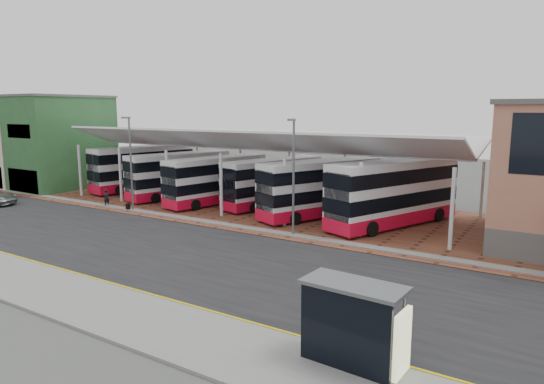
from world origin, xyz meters
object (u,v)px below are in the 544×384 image
object	(u,v)px
bus_2	(216,180)
bus_4	(321,189)
bus_5	(394,193)
bus_shelter	(358,319)
bus_3	(273,183)
bus_0	(143,168)
bus_1	(179,175)
pedestrian	(107,198)

from	to	relation	value
bus_2	bus_4	size ratio (longest dim) A/B	0.96
bus_2	bus_5	bearing A→B (deg)	13.13
bus_4	bus_shelter	bearing A→B (deg)	-37.07
bus_2	bus_3	world-z (taller)	bus_2
bus_0	bus_2	size ratio (longest dim) A/B	1.10
bus_2	bus_4	world-z (taller)	bus_4
bus_1	bus_2	size ratio (longest dim) A/B	1.02
bus_0	bus_5	size ratio (longest dim) A/B	0.98
bus_3	bus_shelter	bearing A→B (deg)	-37.06
bus_2	pedestrian	bearing A→B (deg)	-126.44
bus_0	bus_shelter	world-z (taller)	bus_0
bus_0	bus_2	distance (m)	11.81
pedestrian	bus_5	bearing A→B (deg)	-64.65
bus_0	pedestrian	bearing A→B (deg)	-52.27
pedestrian	bus_shelter	xyz separation A→B (m)	(29.78, -14.10, 1.06)
bus_3	pedestrian	world-z (taller)	bus_3
bus_4	bus_5	bearing A→B (deg)	24.13
bus_0	bus_5	xyz separation A→B (m)	(28.34, -1.69, 0.08)
bus_1	bus_4	distance (m)	15.80
bus_3	bus_0	bearing A→B (deg)	-165.38
bus_2	bus_4	distance (m)	10.66
bus_0	bus_1	distance (m)	6.66
bus_3	bus_shelter	distance (m)	28.28
bus_shelter	bus_3	bearing A→B (deg)	131.02
bus_5	bus_2	bearing A→B (deg)	-157.77
bus_3	pedestrian	xyz separation A→B (m)	(-12.44, -8.24, -1.32)
bus_4	bus_3	bearing A→B (deg)	-172.60
bus_3	pedestrian	size ratio (longest dim) A/B	6.73
bus_0	bus_5	world-z (taller)	bus_5
bus_4	bus_5	distance (m)	6.02
pedestrian	bus_2	bearing A→B (deg)	-39.00
bus_0	bus_5	bearing A→B (deg)	7.37
bus_2	bus_3	bearing A→B (deg)	31.64
bus_3	bus_shelter	size ratio (longest dim) A/B	2.92
bus_0	bus_3	size ratio (longest dim) A/B	1.11
bus_2	bus_shelter	xyz separation A→B (m)	(22.39, -20.57, -0.30)
bus_4	bus_5	xyz separation A→B (m)	(6.02, 0.07, 0.16)
bus_0	bus_shelter	bearing A→B (deg)	-22.67
bus_3	bus_2	bearing A→B (deg)	-145.60
bus_5	bus_0	bearing A→B (deg)	-161.95
bus_0	bus_4	distance (m)	22.39
bus_2	bus_shelter	size ratio (longest dim) A/B	2.97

